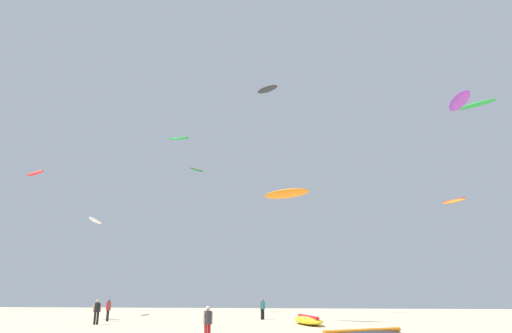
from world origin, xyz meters
The scene contains 14 objects.
person_foreground centered at (-0.65, 5.52, 0.92)m, with size 0.40×0.40×1.57m.
person_midground centered at (-0.60, 25.00, 1.05)m, with size 0.44×0.47×1.79m.
person_left centered at (-11.70, 16.55, 1.02)m, with size 0.49×0.40×1.75m.
person_right centered at (-12.90, 20.78, 1.01)m, with size 0.43×0.44×1.72m.
kite_grounded_mid centered at (3.51, 18.54, 0.32)m, with size 3.04×5.71×0.66m.
kite_aloft_0 centered at (-11.57, 40.48, 18.48)m, with size 1.83×2.26×0.56m.
kite_aloft_1 centered at (-1.26, 36.29, 27.85)m, with size 3.22×2.40×0.70m.
kite_aloft_2 centered at (15.52, 17.25, 16.19)m, with size 1.20×3.65×0.73m.
kite_aloft_3 centered at (-21.13, 20.52, 12.83)m, with size 2.63×1.76×0.63m.
kite_aloft_4 centered at (20.77, 27.79, 20.39)m, with size 3.62×2.97×0.47m.
kite_aloft_5 centered at (-19.92, 30.14, 10.00)m, with size 1.90×3.90×0.66m.
kite_aloft_6 centered at (1.97, 21.04, 10.28)m, with size 4.38×2.91×0.85m.
kite_aloft_7 centered at (16.94, 26.29, 10.32)m, with size 1.99×2.31×0.57m.
kite_aloft_8 centered at (-13.23, 37.26, 21.96)m, with size 2.76×0.83×0.54m.
Camera 1 is at (4.41, -14.77, 2.03)m, focal length 30.45 mm.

